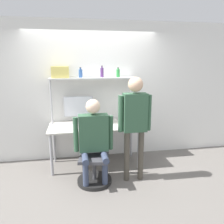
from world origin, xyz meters
TOP-DOWN VIEW (x-y plane):
  - ground_plane at (0.00, 0.00)m, footprint 12.00×12.00m
  - wall_back at (0.00, 0.80)m, footprint 8.00×0.06m
  - desk at (0.00, 0.39)m, footprint 1.67×0.75m
  - shelf_unit at (0.00, 0.60)m, footprint 1.59×0.32m
  - monitor at (-0.28, 0.63)m, footprint 0.56×0.20m
  - laptop at (-0.01, 0.28)m, footprint 0.35×0.21m
  - cell_phone at (0.23, 0.21)m, footprint 0.07×0.15m
  - office_chair at (-0.07, -0.24)m, footprint 0.56×0.56m
  - person_seated at (-0.07, -0.28)m, footprint 0.63×0.47m
  - person_standing at (0.58, -0.30)m, footprint 0.53×0.23m
  - bottle_purple at (0.18, 0.60)m, footprint 0.06×0.06m
  - bottle_green at (0.49, 0.60)m, footprint 0.07×0.07m
  - bottle_blue at (-0.22, 0.60)m, footprint 0.07×0.07m
  - storage_box at (-0.58, 0.60)m, footprint 0.31×0.22m

SIDE VIEW (x-z plane):
  - ground_plane at x=0.00m, z-range 0.00..0.00m
  - office_chair at x=-0.07m, z-range -0.18..0.74m
  - desk at x=0.00m, z-range 0.31..1.09m
  - cell_phone at x=0.23m, z-range 0.78..0.79m
  - person_seated at x=-0.07m, z-range 0.13..1.51m
  - laptop at x=-0.01m, z-range 0.73..0.94m
  - monitor at x=-0.28m, z-range 0.81..1.33m
  - person_standing at x=0.58m, z-range 0.24..1.95m
  - wall_back at x=0.00m, z-range 0.00..2.70m
  - shelf_unit at x=0.00m, z-range 0.61..2.25m
  - bottle_green at x=0.49m, z-range 1.63..1.81m
  - bottle_blue at x=-0.22m, z-range 1.63..1.82m
  - bottle_purple at x=0.18m, z-range 1.63..1.84m
  - storage_box at x=-0.58m, z-range 1.65..1.85m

